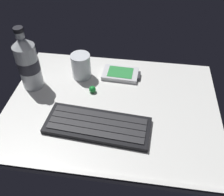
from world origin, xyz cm
name	(u,v)px	position (x,y,z in cm)	size (l,w,h in cm)	color
ground_plane	(112,108)	(0.00, -0.23, -0.99)	(64.00, 48.00, 2.80)	silver
keyboard	(98,125)	(-2.78, -9.06, 0.81)	(29.72, 13.07, 1.70)	black
handheld_device	(121,74)	(1.03, 14.46, 0.73)	(13.05, 8.14, 1.50)	silver
juice_cup	(81,67)	(-12.11, 12.39, 3.91)	(6.40, 6.40, 8.50)	silver
water_bottle	(28,63)	(-26.75, 5.59, 9.01)	(6.73, 6.73, 20.80)	silver
trackball_mouse	(92,89)	(-7.00, 5.00, 1.10)	(2.20, 2.20, 2.20)	#198C33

